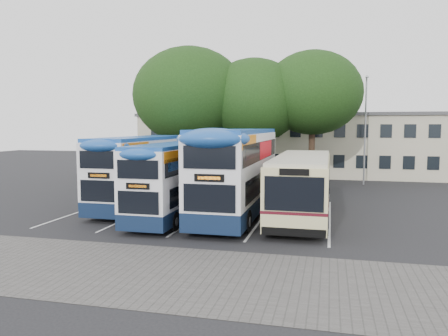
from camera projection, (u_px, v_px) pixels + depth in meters
ground at (252, 240)px, 18.94m from camera, size 120.00×120.00×0.00m
paving_strip at (167, 273)px, 14.58m from camera, size 40.00×6.00×0.01m
bay_lines at (202, 213)px, 24.66m from camera, size 14.12×11.00×0.01m
depot_building at (298, 144)px, 44.74m from camera, size 32.40×8.40×6.20m
lamp_post at (365, 124)px, 36.35m from camera, size 0.25×1.05×9.06m
tree_left at (190, 96)px, 35.99m from camera, size 9.33×9.33×11.42m
tree_mid at (254, 101)px, 35.53m from camera, size 8.02×8.02×10.41m
tree_right at (313, 93)px, 34.97m from camera, size 7.92×7.92×10.96m
bus_dd_left at (142, 168)px, 26.62m from camera, size 2.49×10.29×4.29m
bus_dd_mid at (176, 176)px, 23.63m from camera, size 2.33×9.61×4.00m
bus_dd_right at (238, 168)px, 23.84m from camera, size 2.77×11.40×4.75m
bus_single at (302, 182)px, 23.57m from camera, size 2.85×11.21×3.34m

